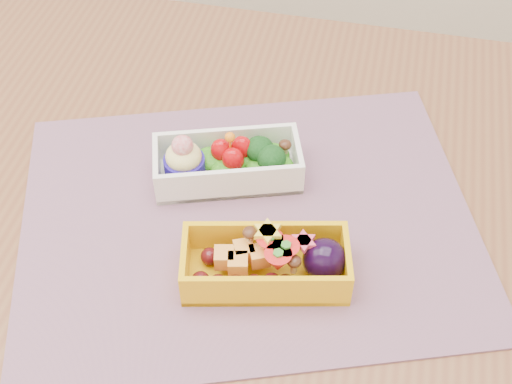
% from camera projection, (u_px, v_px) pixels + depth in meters
% --- Properties ---
extents(table, '(1.20, 0.80, 0.75)m').
position_uv_depth(table, '(249.00, 295.00, 0.77)').
color(table, brown).
rests_on(table, ground).
extents(placemat, '(0.55, 0.49, 0.00)m').
position_uv_depth(placemat, '(248.00, 220.00, 0.71)').
color(placemat, '#855B68').
rests_on(placemat, table).
extents(bento_white, '(0.17, 0.11, 0.06)m').
position_uv_depth(bento_white, '(227.00, 163.00, 0.73)').
color(bento_white, white).
rests_on(bento_white, placemat).
extents(bento_yellow, '(0.17, 0.10, 0.05)m').
position_uv_depth(bento_yellow, '(269.00, 262.00, 0.65)').
color(bento_yellow, '#ECAE0C').
rests_on(bento_yellow, placemat).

